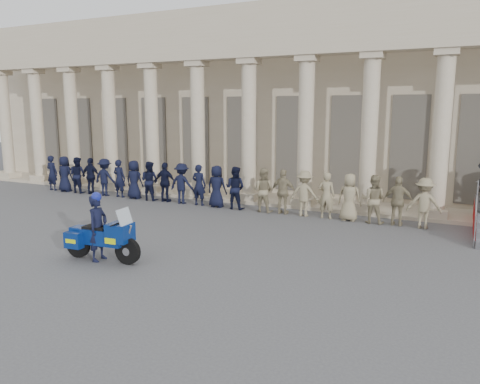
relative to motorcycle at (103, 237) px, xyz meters
name	(u,v)px	position (x,y,z in m)	size (l,w,h in m)	color
ground	(173,256)	(1.52, 1.19, -0.67)	(90.00, 90.00, 0.00)	#4C4C4F
building	(321,102)	(1.52, 15.94, 3.85)	(40.00, 12.50, 9.00)	#BAA88B
officer_rank	(209,186)	(-0.97, 7.68, 0.23)	(18.87, 0.68, 1.80)	black
motorcycle	(103,237)	(0.00, 0.00, 0.00)	(2.42, 1.00, 1.55)	black
rider	(98,227)	(-0.13, -0.01, 0.29)	(0.49, 0.71, 1.94)	black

